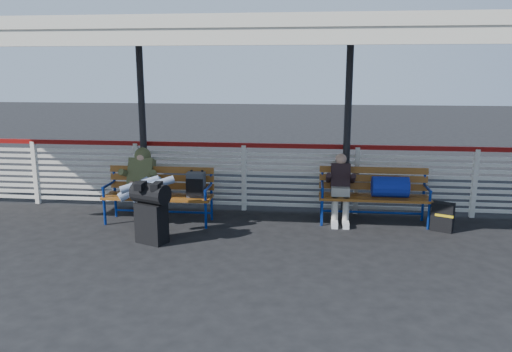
# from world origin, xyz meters

# --- Properties ---
(ground) EXTENTS (60.00, 60.00, 0.00)m
(ground) POSITION_xyz_m (0.00, 0.00, 0.00)
(ground) COLOR black
(ground) RESTS_ON ground
(fence) EXTENTS (12.08, 0.08, 1.24)m
(fence) POSITION_xyz_m (0.00, 1.90, 0.66)
(fence) COLOR silver
(fence) RESTS_ON ground
(canopy) EXTENTS (12.60, 3.60, 3.16)m
(canopy) POSITION_xyz_m (-0.00, 0.87, 3.04)
(canopy) COLOR silver
(canopy) RESTS_ON ground
(luggage_stack) EXTENTS (0.62, 0.49, 0.91)m
(luggage_stack) POSITION_xyz_m (-1.11, -0.00, 0.49)
(luggage_stack) COLOR black
(luggage_stack) RESTS_ON ground
(bench_left) EXTENTS (1.80, 0.56, 0.92)m
(bench_left) POSITION_xyz_m (-1.16, 1.04, 0.58)
(bench_left) COLOR brown
(bench_left) RESTS_ON ground
(bench_right) EXTENTS (1.80, 0.56, 0.92)m
(bench_right) POSITION_xyz_m (2.37, 1.37, 0.60)
(bench_right) COLOR brown
(bench_right) RESTS_ON ground
(traveler_man) EXTENTS (0.94, 1.63, 0.77)m
(traveler_man) POSITION_xyz_m (-1.46, 0.69, 0.74)
(traveler_man) COLOR #8FA1C0
(traveler_man) RESTS_ON ground
(companion_person) EXTENTS (0.32, 0.66, 1.15)m
(companion_person) POSITION_xyz_m (1.70, 1.36, 0.60)
(companion_person) COLOR #ACA99C
(companion_person) RESTS_ON ground
(suitcase_side) EXTENTS (0.38, 0.32, 0.46)m
(suitcase_side) POSITION_xyz_m (3.30, 1.07, 0.23)
(suitcase_side) COLOR black
(suitcase_side) RESTS_ON ground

